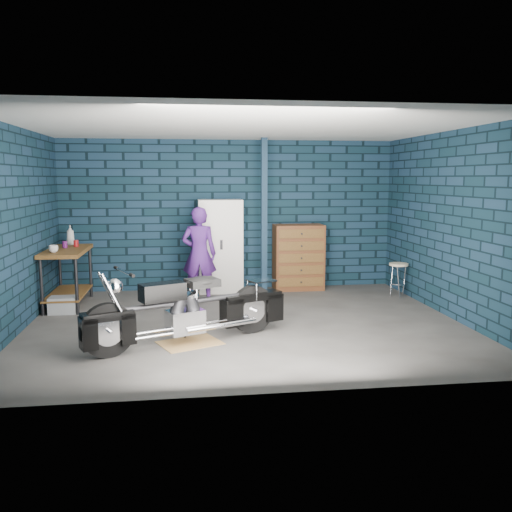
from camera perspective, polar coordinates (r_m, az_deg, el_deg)
The scene contains 15 objects.
ground at distance 7.64m, azimuth -1.09°, elevation -7.12°, with size 6.00×6.00×0.00m, color #514F4C.
room_walls at distance 7.92m, azimuth -1.59°, elevation 7.36°, with size 6.02×5.01×2.71m.
support_post at distance 9.40m, azimuth 0.86°, elevation 4.12°, with size 0.10×0.10×2.70m, color #12273B.
workbench at distance 9.11m, azimuth -19.21°, elevation -2.15°, with size 0.60×1.40×0.91m, color brown.
drip_mat at distance 6.82m, azimuth -6.97°, elevation -9.06°, with size 0.72×0.54×0.01m, color olive.
motorcycle at distance 6.69m, azimuth -7.04°, elevation -5.04°, with size 2.25×0.61×0.99m, color black, non-canonical shape.
person at distance 8.97m, azimuth -6.00°, elevation 0.22°, with size 0.57×0.37×1.56m, color #4C2078.
storage_bin at distance 8.69m, azimuth -19.63°, elevation -4.87°, with size 0.40×0.29×0.25m, color #93969B.
locker at distance 9.65m, azimuth -3.78°, elevation 1.06°, with size 0.77×0.55×1.64m, color silver.
tool_chest at distance 9.88m, azimuth 4.49°, elevation -0.13°, with size 0.89×0.49×1.18m, color brown.
shop_stool at distance 9.56m, azimuth 14.74°, elevation -2.48°, with size 0.32×0.32×0.58m, color beige, non-canonical shape.
cup_a at distance 8.69m, azimuth -20.55°, elevation 0.71°, with size 0.14×0.14×0.11m, color beige.
mug_purple at distance 9.21m, azimuth -19.48°, elevation 1.15°, with size 0.08×0.08×0.11m, color #5C1861.
mug_red at distance 9.30m, azimuth -18.42°, elevation 1.27°, with size 0.08×0.08×0.11m, color maroon.
bottle at distance 9.58m, azimuth -18.96°, elevation 2.11°, with size 0.13×0.13×0.33m, color #93969B.
Camera 1 is at (-0.84, -7.32, 2.02)m, focal length 38.00 mm.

